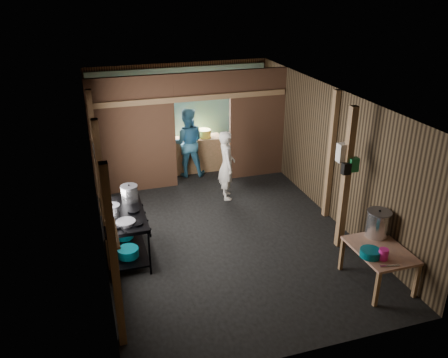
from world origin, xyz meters
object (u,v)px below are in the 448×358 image
object	(u,v)px
gas_range	(125,235)
pink_bucket	(383,254)
stove_pot_large	(130,194)
yellow_tub	(204,133)
prep_table	(378,266)
cook	(227,165)
stock_pot	(378,224)

from	to	relation	value
gas_range	pink_bucket	size ratio (longest dim) A/B	8.37
gas_range	stove_pot_large	bearing A→B (deg)	68.88
pink_bucket	yellow_tub	world-z (taller)	yellow_tub
prep_table	yellow_tub	bearing A→B (deg)	104.05
cook	pink_bucket	bearing A→B (deg)	-155.13
stock_pot	pink_bucket	bearing A→B (deg)	-116.74
gas_range	yellow_tub	distance (m)	4.22
stock_pot	pink_bucket	distance (m)	0.71
prep_table	stock_pot	xyz separation A→B (m)	(0.18, 0.38, 0.52)
pink_bucket	cook	xyz separation A→B (m)	(-1.19, 3.95, 0.05)
gas_range	stock_pot	distance (m)	4.23
gas_range	prep_table	xyz separation A→B (m)	(3.71, -1.97, -0.11)
yellow_tub	prep_table	bearing A→B (deg)	-75.95
prep_table	stove_pot_large	bearing A→B (deg)	145.76
stock_pot	cook	distance (m)	3.64
prep_table	stock_pot	size ratio (longest dim) A/B	2.31
stove_pot_large	pink_bucket	size ratio (longest dim) A/B	1.80
gas_range	stock_pot	world-z (taller)	stock_pot
prep_table	pink_bucket	distance (m)	0.49
stock_pot	prep_table	bearing A→B (deg)	-115.83
stock_pot	cook	bearing A→B (deg)	114.39
prep_table	stove_pot_large	world-z (taller)	stove_pot_large
stock_pot	pink_bucket	xyz separation A→B (m)	(-0.32, -0.63, -0.12)
stock_pot	stove_pot_large	bearing A→B (deg)	151.36
yellow_tub	stock_pot	bearing A→B (deg)	-73.04
stove_pot_large	yellow_tub	xyz separation A→B (m)	(2.18, 3.02, -0.04)
yellow_tub	pink_bucket	bearing A→B (deg)	-77.84
stove_pot_large	stock_pot	bearing A→B (deg)	-28.64
prep_table	gas_range	bearing A→B (deg)	152.04
pink_bucket	stock_pot	bearing A→B (deg)	63.26
stove_pot_large	yellow_tub	distance (m)	3.73
cook	stove_pot_large	bearing A→B (deg)	128.22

